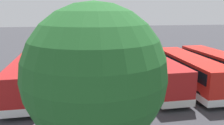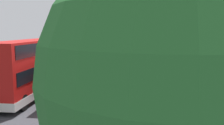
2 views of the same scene
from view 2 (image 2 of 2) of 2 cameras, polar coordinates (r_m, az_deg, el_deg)
ground_plane at (r=29.87m, az=0.17°, el=-2.80°), size 140.00×140.00×0.00m
bus_single_deck_near_end at (r=20.90m, az=22.28°, el=-3.31°), size 2.95×10.93×2.95m
bus_single_deck_second at (r=19.45m, az=12.35°, el=-3.69°), size 2.65×10.85×2.95m
bus_single_deck_third at (r=19.92m, az=2.25°, el=-3.25°), size 2.92×11.24×2.95m
bus_single_deck_fourth at (r=20.92m, az=-7.38°, el=-2.80°), size 2.67×10.15×2.95m
bus_double_decker_fifth at (r=21.32m, az=-17.99°, el=-0.66°), size 2.73×11.20×4.55m
car_hatchback_silver at (r=32.98m, az=2.08°, el=-0.60°), size 4.49×1.93×1.43m
lamp_post_tall at (r=28.66m, az=-0.03°, el=5.70°), size 0.70×0.30×7.54m
tree_midright at (r=4.04m, az=13.18°, el=-3.39°), size 4.20×4.20×6.70m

